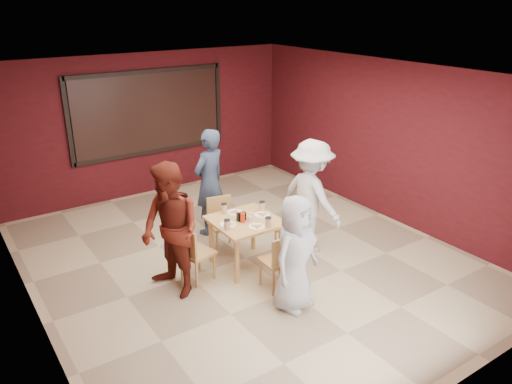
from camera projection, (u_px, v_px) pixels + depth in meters
floor at (246, 258)px, 7.73m from camera, size 7.00×7.00×0.00m
window_blinds at (149, 113)px, 9.78m from camera, size 3.00×0.02×1.50m
dining_table at (245, 225)px, 7.30m from camera, size 0.96×0.96×0.89m
chair_front at (280, 259)px, 6.73m from camera, size 0.42×0.42×0.84m
chair_back at (222, 220)px, 7.91m from camera, size 0.47×0.47×0.84m
chair_left at (193, 251)px, 6.94m from camera, size 0.49×0.49×0.85m
chair_right at (293, 224)px, 7.80m from camera, size 0.50×0.50×0.82m
diner_front at (295, 254)px, 6.25m from camera, size 0.87×0.69×1.55m
diner_back at (209, 182)px, 8.28m from camera, size 0.76×0.62×1.81m
diner_left at (171, 231)px, 6.53m from camera, size 0.85×1.01×1.84m
diner_right at (311, 197)px, 7.69m from camera, size 0.76×1.21×1.80m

